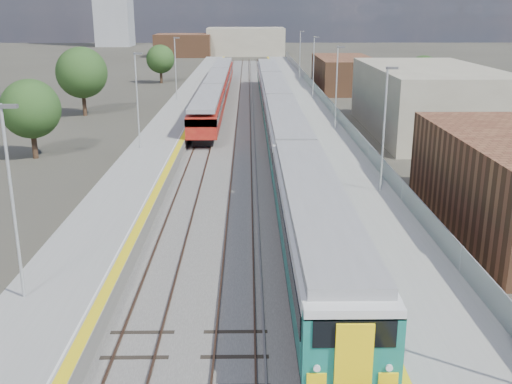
{
  "coord_description": "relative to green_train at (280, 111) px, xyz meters",
  "views": [
    {
      "loc": [
        -1.5,
        -13.08,
        11.69
      ],
      "look_at": [
        -1.09,
        17.89,
        2.2
      ],
      "focal_mm": 42.0,
      "sensor_mm": 36.0,
      "label": 1
    }
  ],
  "objects": [
    {
      "name": "green_train",
      "position": [
        0.0,
        0.0,
        0.0
      ],
      "size": [
        3.01,
        83.61,
        3.31
      ],
      "color": "black",
      "rests_on": "ground"
    },
    {
      "name": "platform_right",
      "position": [
        3.78,
        8.79,
        -1.8
      ],
      "size": [
        4.7,
        155.0,
        8.52
      ],
      "color": "slate",
      "rests_on": "ground"
    },
    {
      "name": "tree_c",
      "position": [
        -17.25,
        42.68,
        1.57
      ],
      "size": [
        4.57,
        4.57,
        6.2
      ],
      "color": "#382619",
      "rests_on": "ground"
    },
    {
      "name": "platform_left",
      "position": [
        -10.55,
        8.78,
        -1.81
      ],
      "size": [
        4.3,
        155.0,
        8.52
      ],
      "color": "slate",
      "rests_on": "ground"
    },
    {
      "name": "tree_b",
      "position": [
        -21.65,
        11.45,
        2.53
      ],
      "size": [
        5.7,
        5.7,
        7.72
      ],
      "color": "#382619",
      "rests_on": "ground"
    },
    {
      "name": "tracks",
      "position": [
        -3.15,
        10.47,
        -2.22
      ],
      "size": [
        8.96,
        160.0,
        0.17
      ],
      "color": "#4C3323",
      "rests_on": "ground"
    },
    {
      "name": "tree_a",
      "position": [
        -20.4,
        -8.94,
        1.72
      ],
      "size": [
        4.74,
        4.74,
        6.43
      ],
      "color": "#382619",
      "rests_on": "ground"
    },
    {
      "name": "ground",
      "position": [
        -1.5,
        6.3,
        -2.33
      ],
      "size": [
        320.0,
        320.0,
        0.0
      ],
      "primitive_type": "plane",
      "color": "#47443A",
      "rests_on": "ground"
    },
    {
      "name": "tree_d",
      "position": [
        19.47,
        20.73,
        1.48
      ],
      "size": [
        4.47,
        4.47,
        6.06
      ],
      "color": "#382619",
      "rests_on": "ground"
    },
    {
      "name": "red_train",
      "position": [
        -7.0,
        21.2,
        -0.27
      ],
      "size": [
        2.76,
        56.08,
        3.49
      ],
      "color": "black",
      "rests_on": "ground"
    },
    {
      "name": "buildings",
      "position": [
        -19.62,
        94.89,
        8.37
      ],
      "size": [
        72.0,
        185.5,
        40.0
      ],
      "color": "brown",
      "rests_on": "ground"
    },
    {
      "name": "ballast_bed",
      "position": [
        -3.75,
        8.8,
        -2.3
      ],
      "size": [
        10.5,
        155.0,
        0.06
      ],
      "primitive_type": "cube",
      "color": "#565451",
      "rests_on": "ground"
    }
  ]
}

